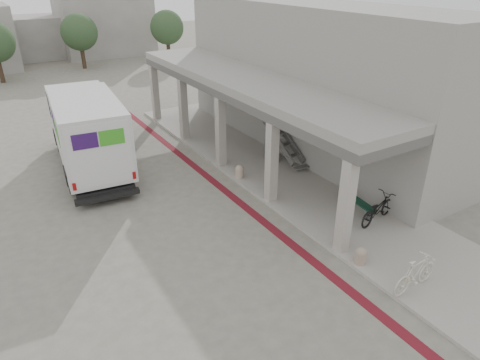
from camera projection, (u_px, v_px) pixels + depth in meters
ground at (232, 222)px, 15.84m from camera, size 120.00×120.00×0.00m
bike_lane_stripe at (228, 193)px, 17.83m from camera, size 0.35×40.00×0.01m
sidewalk at (315, 193)px, 17.69m from camera, size 4.40×28.00×0.12m
transit_building at (304, 82)px, 20.95m from camera, size 7.60×17.00×7.00m
distant_backdrop at (13, 34)px, 40.58m from camera, size 28.00×10.00×6.50m
tree_mid at (79, 32)px, 38.17m from camera, size 3.20×3.20×4.80m
tree_right at (167, 28)px, 41.17m from camera, size 3.20×3.20×4.80m
fedex_truck at (87, 130)px, 19.27m from camera, size 3.34×8.43×3.51m
bench at (357, 203)px, 16.24m from camera, size 0.58×1.80×0.42m
bollard_near at (361, 255)px, 13.33m from camera, size 0.38×0.38×0.57m
bollard_far at (240, 171)px, 18.82m from camera, size 0.38×0.38×0.57m
utility_cabinet at (271, 151)px, 20.28m from camera, size 0.54×0.67×1.02m
bicycle_black at (377, 209)px, 15.42m from camera, size 2.06×1.05×1.03m
bicycle_cream at (416, 274)px, 12.13m from camera, size 1.83×0.58×1.09m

